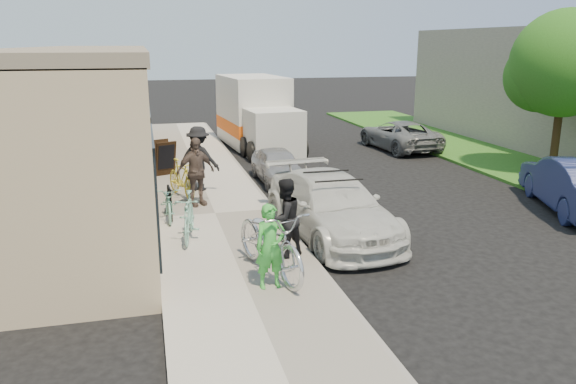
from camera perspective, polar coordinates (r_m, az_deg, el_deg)
ground at (r=12.14m, az=3.84°, el=-6.17°), size 120.00×120.00×0.00m
sidewalk at (r=14.49m, az=-7.41°, el=-2.41°), size 3.00×34.00×0.15m
curb at (r=14.74m, az=-1.42°, el=-2.03°), size 0.12×34.00×0.13m
storefront at (r=18.95m, az=-19.37°, el=7.31°), size 3.60×20.00×4.22m
bike_rack at (r=14.05m, az=-11.93°, el=-0.76°), size 0.08×0.58×0.81m
sandwich_board at (r=18.84m, az=-12.54°, el=3.44°), size 0.90×0.90×1.12m
sedan_white at (r=13.02m, az=4.38°, el=-1.43°), size 2.41×5.01×1.45m
sedan_silver at (r=18.00m, az=-1.04°, el=2.71°), size 1.35×3.26×1.11m
moving_truck at (r=24.02m, az=-3.24°, el=7.64°), size 2.78×6.24×2.99m
far_car_blue at (r=16.75m, az=27.18°, el=0.77°), size 2.97×4.77×1.48m
far_car_gray at (r=24.15m, az=11.21°, el=5.70°), size 2.32×4.52×1.22m
median_tree at (r=20.84m, az=26.15°, el=11.26°), size 3.51×3.51×5.37m
tandem_bike at (r=10.45m, az=-1.81°, el=-4.98°), size 1.48×2.64×1.31m
woman_rider at (r=9.86m, az=-1.80°, el=-5.55°), size 0.59×0.42×1.53m
man_standing at (r=11.27m, az=-0.36°, el=-2.65°), size 0.98×0.92×1.62m
cruiser_bike_a at (r=12.54m, az=-10.05°, el=-2.45°), size 0.77×1.77×1.03m
cruiser_bike_b at (r=14.12m, az=-12.02°, el=-1.00°), size 0.56×1.59×0.83m
cruiser_bike_c at (r=15.97m, az=-10.78°, el=1.34°), size 1.04×1.84×1.06m
bystander_a at (r=16.58m, az=-9.07°, el=3.37°), size 1.40×1.17×1.89m
bystander_b at (r=15.02m, az=-9.37°, el=2.04°), size 1.16×0.82×1.83m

